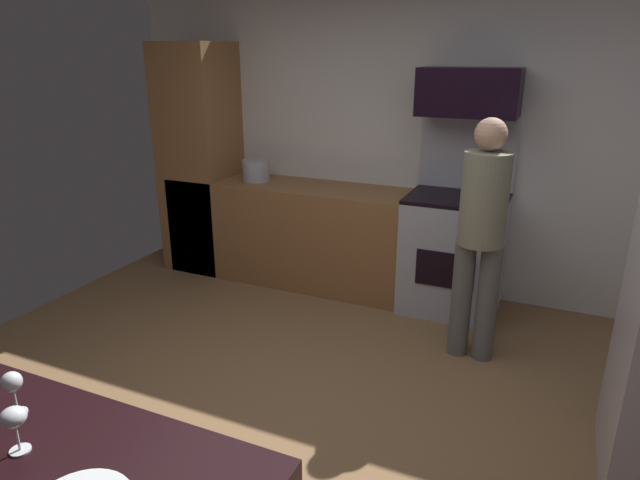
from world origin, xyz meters
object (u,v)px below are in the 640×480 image
Objects in this scene: oven_range at (454,248)px; stock_pot at (256,170)px; microwave at (469,92)px; wine_glass_far at (12,384)px; wine_glass_extra at (14,419)px; person_cook at (481,230)px.

oven_range is 6.29× the size of stock_pot.
microwave is 1.96m from stock_pot.
oven_range reaches higher than wine_glass_far.
microwave reaches higher than wine_glass_extra.
wine_glass_far is at bearing -103.60° from microwave.
microwave is 4.85× the size of wine_glass_far.
oven_range is 10.16× the size of wine_glass_far.
wine_glass_far is (-1.09, -2.54, 0.09)m from person_cook.
person_cook is at bearing -19.08° from stock_pot.
microwave is 4.97× the size of wine_glass_extra.
oven_range is at bearing 79.18° from wine_glass_extra.
microwave is at bearing 2.52° from stock_pot.
person_cook reaches higher than oven_range.
microwave is 1.18m from person_cook.
stock_pot is (-1.82, -0.08, -0.73)m from microwave.
wine_glass_extra is (-0.65, -3.38, 0.49)m from oven_range.
wine_glass_far reaches higher than wine_glass_extra.
wine_glass_extra is at bearing -100.56° from microwave.
person_cook is (0.28, -0.72, 0.40)m from oven_range.
microwave is at bearing 76.40° from wine_glass_far.
person_cook is (0.28, -0.81, -0.81)m from microwave.
wine_glass_extra is 3.58m from stock_pot.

